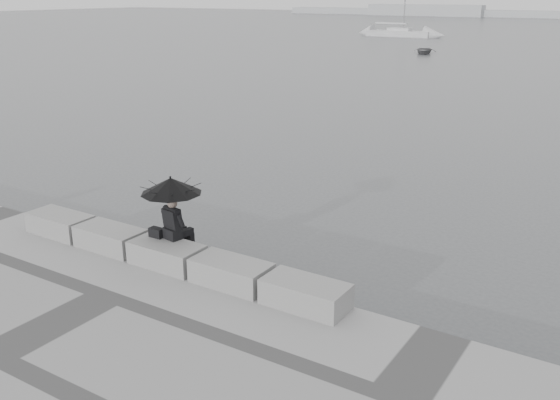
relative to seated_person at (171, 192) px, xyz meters
The scene contains 10 objects.
ground 2.04m from the seated_person, 57.70° to the left, with size 360.00×360.00×0.00m, color #494C4E.
stone_block_far_left 3.57m from the seated_person, behind, with size 1.60×0.80×0.50m, color gray.
stone_block_left 2.09m from the seated_person, 168.69° to the right, with size 1.60×0.80×0.50m, color gray.
stone_block_centre 1.32m from the seated_person, 76.22° to the right, with size 1.60×0.80×0.50m, color gray.
stone_block_right 2.22m from the seated_person, 10.33° to the right, with size 1.60×0.80×0.50m, color gray.
stone_block_far_right 3.72m from the seated_person, ahead, with size 1.60×0.80×0.50m, color gray.
seated_person is the anchor object (origin of this frame).
bag 1.00m from the seated_person, 156.52° to the right, with size 0.32×0.18×0.21m, color black.
sailboat_left 79.98m from the seated_person, 108.73° to the left, with size 9.11×2.54×12.90m.
dinghy 55.38m from the seated_person, 104.58° to the left, with size 3.44×1.45×0.58m, color slate.
Camera 1 is at (8.54, -9.41, 6.04)m, focal length 40.00 mm.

